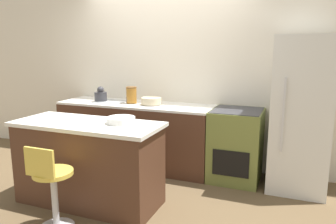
# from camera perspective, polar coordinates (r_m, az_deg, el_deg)

# --- Properties ---
(ground_plane) EXTENTS (14.00, 14.00, 0.00)m
(ground_plane) POSITION_cam_1_polar(r_m,az_deg,el_deg) (4.48, -3.71, -11.05)
(ground_plane) COLOR brown
(wall_back) EXTENTS (8.00, 0.06, 2.60)m
(wall_back) POSITION_cam_1_polar(r_m,az_deg,el_deg) (4.81, -0.27, 6.50)
(wall_back) COLOR silver
(wall_back) RESTS_ON ground_plane
(back_counter) EXTENTS (2.24, 0.66, 0.92)m
(back_counter) POSITION_cam_1_polar(r_m,az_deg,el_deg) (4.77, -5.64, -3.89)
(back_counter) COLOR #4C2D1E
(back_counter) RESTS_ON ground_plane
(kitchen_island) EXTENTS (1.61, 0.67, 0.91)m
(kitchen_island) POSITION_cam_1_polar(r_m,az_deg,el_deg) (3.71, -13.63, -8.60)
(kitchen_island) COLOR #4C2D1E
(kitchen_island) RESTS_ON ground_plane
(oven_range) EXTENTS (0.63, 0.67, 0.92)m
(oven_range) POSITION_cam_1_polar(r_m,az_deg,el_deg) (4.32, 11.74, -5.65)
(oven_range) COLOR olive
(oven_range) RESTS_ON ground_plane
(refrigerator) EXTENTS (0.65, 0.70, 1.83)m
(refrigerator) POSITION_cam_1_polar(r_m,az_deg,el_deg) (4.15, 22.09, -0.43)
(refrigerator) COLOR silver
(refrigerator) RESTS_ON ground_plane
(stool_chair) EXTENTS (0.37, 0.37, 0.84)m
(stool_chair) POSITION_cam_1_polar(r_m,az_deg,el_deg) (3.27, -19.53, -12.45)
(stool_chair) COLOR #B7B7BC
(stool_chair) RESTS_ON ground_plane
(kettle) EXTENTS (0.18, 0.18, 0.21)m
(kettle) POSITION_cam_1_polar(r_m,az_deg,el_deg) (4.92, -11.64, 2.89)
(kettle) COLOR #333338
(kettle) RESTS_ON back_counter
(mixing_bowl) EXTENTS (0.28, 0.28, 0.09)m
(mixing_bowl) POSITION_cam_1_polar(r_m,az_deg,el_deg) (4.53, -2.92, 1.94)
(mixing_bowl) COLOR #C1B28E
(mixing_bowl) RESTS_ON back_counter
(canister_jar) EXTENTS (0.15, 0.15, 0.23)m
(canister_jar) POSITION_cam_1_polar(r_m,az_deg,el_deg) (4.66, -6.39, 2.98)
(canister_jar) COLOR #9E6623
(canister_jar) RESTS_ON back_counter
(fruit_bowl) EXTENTS (0.30, 0.30, 0.07)m
(fruit_bowl) POSITION_cam_1_polar(r_m,az_deg,el_deg) (3.46, -8.19, -1.41)
(fruit_bowl) COLOR white
(fruit_bowl) RESTS_ON kitchen_island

